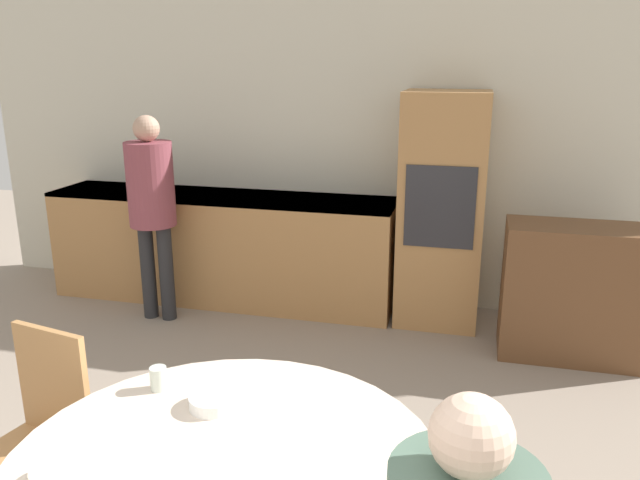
{
  "coord_description": "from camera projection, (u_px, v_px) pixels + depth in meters",
  "views": [
    {
      "loc": [
        0.78,
        -0.22,
        2.0
      ],
      "look_at": [
        0.01,
        2.79,
        1.1
      ],
      "focal_mm": 35.0,
      "sensor_mm": 36.0,
      "label": 1
    }
  ],
  "objects": [
    {
      "name": "wall_back",
      "position": [
        380.0,
        149.0,
        5.09
      ],
      "size": [
        7.18,
        0.05,
        2.6
      ],
      "color": "beige",
      "rests_on": "ground_plane"
    },
    {
      "name": "kitchen_counter",
      "position": [
        222.0,
        246.0,
        5.3
      ],
      "size": [
        2.93,
        0.6,
        0.92
      ],
      "color": "#AD7A47",
      "rests_on": "ground_plane"
    },
    {
      "name": "oven_unit",
      "position": [
        442.0,
        210.0,
        4.77
      ],
      "size": [
        0.63,
        0.59,
        1.79
      ],
      "color": "#AD7A47",
      "rests_on": "ground_plane"
    },
    {
      "name": "sideboard",
      "position": [
        573.0,
        292.0,
        4.26
      ],
      "size": [
        0.94,
        0.45,
        0.94
      ],
      "color": "brown",
      "rests_on": "ground_plane"
    },
    {
      "name": "chair_far_left",
      "position": [
        40.0,
        430.0,
        2.57
      ],
      "size": [
        0.47,
        0.47,
        0.95
      ],
      "rotation": [
        0.0,
        0.0,
        6.08
      ],
      "color": "#AD7A47",
      "rests_on": "ground_plane"
    },
    {
      "name": "person_standing",
      "position": [
        151.0,
        197.0,
        4.76
      ],
      "size": [
        0.36,
        0.36,
        1.61
      ],
      "color": "#262628",
      "rests_on": "ground_plane"
    },
    {
      "name": "cup",
      "position": [
        159.0,
        378.0,
        2.45
      ],
      "size": [
        0.07,
        0.07,
        0.09
      ],
      "color": "silver",
      "rests_on": "dining_table"
    },
    {
      "name": "bowl_near",
      "position": [
        213.0,
        401.0,
        2.33
      ],
      "size": [
        0.18,
        0.18,
        0.05
      ],
      "color": "white",
      "rests_on": "dining_table"
    },
    {
      "name": "bowl_centre",
      "position": [
        51.0,
        475.0,
        1.92
      ],
      "size": [
        0.13,
        0.13,
        0.04
      ],
      "color": "beige",
      "rests_on": "dining_table"
    }
  ]
}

